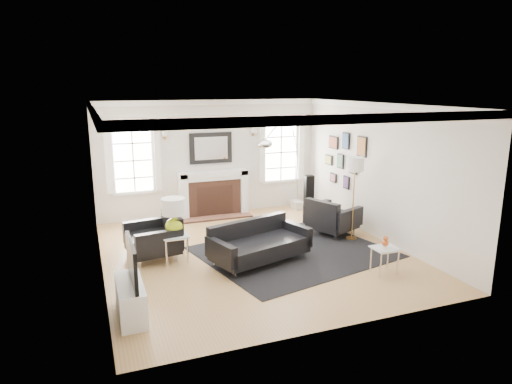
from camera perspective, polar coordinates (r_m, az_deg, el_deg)
name	(u,v)px	position (r m, az deg, el deg)	size (l,w,h in m)	color
floor	(254,253)	(8.82, -0.31, -7.62)	(6.00, 6.00, 0.00)	#A47E44
back_wall	(211,158)	(11.24, -5.69, 4.26)	(5.50, 0.04, 2.80)	beige
front_wall	(337,228)	(5.80, 10.14, -4.42)	(5.50, 0.04, 2.80)	beige
left_wall	(97,194)	(7.92, -19.30, -0.21)	(0.04, 6.00, 2.80)	beige
right_wall	(379,172)	(9.72, 15.07, 2.46)	(0.04, 6.00, 2.80)	beige
ceiling	(253,105)	(8.25, -0.33, 10.87)	(5.50, 6.00, 0.02)	white
crown_molding	(253,108)	(8.25, -0.33, 10.46)	(5.50, 6.00, 0.12)	white
fireplace	(214,194)	(11.21, -5.31, -0.23)	(1.70, 0.69, 1.11)	white
mantel_mirror	(211,148)	(11.16, -5.66, 5.49)	(1.05, 0.07, 0.75)	black
window_left	(133,160)	(10.85, -15.11, 3.86)	(1.24, 0.15, 1.62)	white
window_right	(281,152)	(11.79, 3.11, 5.01)	(1.24, 0.15, 1.62)	white
gallery_wall	(344,156)	(10.74, 10.95, 4.38)	(0.04, 1.73, 1.29)	black
tv_unit	(131,294)	(6.66, -15.39, -12.23)	(0.35, 1.00, 1.09)	white
area_rug	(294,252)	(8.89, 4.72, -7.46)	(3.35, 2.79, 0.01)	black
sofa	(258,244)	(8.33, 0.24, -6.53)	(1.99, 1.32, 0.60)	black
armchair_left	(156,238)	(8.68, -12.38, -5.70)	(1.01, 1.10, 0.67)	black
armchair_right	(331,218)	(9.91, 9.33, -3.23)	(1.16, 1.22, 0.65)	black
coffee_table	(249,244)	(8.29, -0.83, -6.50)	(0.84, 0.84, 0.37)	silver
side_table_left	(175,240)	(8.42, -10.13, -5.94)	(0.46, 0.46, 0.51)	silver
nesting_table	(385,254)	(8.07, 15.77, -7.42)	(0.43, 0.36, 0.47)	silver
gourd_lamp	(174,214)	(8.28, -10.27, -2.72)	(0.42, 0.42, 0.68)	#BFDD1B
orange_vase	(385,242)	(8.00, 15.87, -6.01)	(0.11, 0.11, 0.18)	#B94717
arc_floor_lamp	(282,165)	(10.87, 3.33, 3.41)	(1.68, 1.56, 2.38)	silver
stick_floor_lamp	(355,169)	(9.42, 12.26, 2.89)	(0.35, 0.35, 1.73)	#BF8842
speaker_tower	(309,196)	(11.13, 6.61, -0.52)	(0.21, 0.21, 1.03)	black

